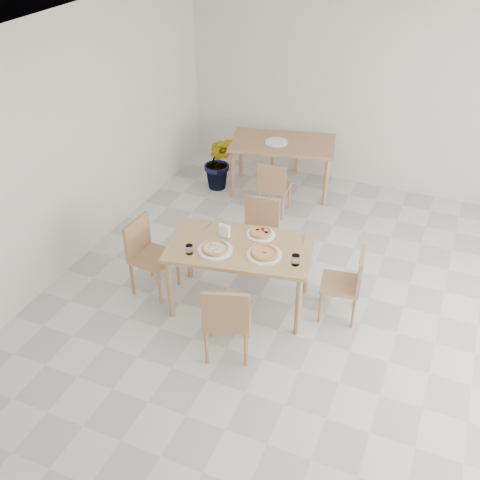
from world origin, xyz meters
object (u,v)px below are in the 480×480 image
at_px(plate_empty, 276,142).
at_px(potted_plant, 220,162).
at_px(main_table, 240,253).
at_px(napkin_holder, 224,231).
at_px(plate_margherita, 264,255).
at_px(tumbler_a, 295,260).
at_px(plate_mushroom, 215,250).
at_px(pizza_margherita, 264,253).
at_px(chair_back_n, 287,134).
at_px(chair_west, 147,251).
at_px(pizza_mushroom, 215,248).
at_px(chair_north, 260,228).
at_px(chair_east, 348,281).
at_px(chair_back_s, 273,185).
at_px(plate_pepperoni, 261,234).
at_px(tumbler_b, 189,249).
at_px(chair_south, 227,317).
at_px(pizza_pepperoni, 261,232).
at_px(second_table, 282,148).

relative_size(plate_empty, potted_plant, 0.38).
bearing_deg(main_table, napkin_holder, 146.54).
xyz_separation_m(plate_margherita, tumbler_a, (0.33, -0.02, 0.04)).
xyz_separation_m(plate_mushroom, pizza_margherita, (0.48, 0.11, 0.02)).
xyz_separation_m(chair_back_n, plate_empty, (0.13, -0.86, 0.25)).
height_order(plate_mushroom, plate_empty, same).
height_order(chair_west, plate_empty, chair_west).
xyz_separation_m(plate_margherita, pizza_mushroom, (-0.48, -0.11, 0.02)).
xyz_separation_m(chair_north, chair_east, (1.18, -0.55, -0.01)).
relative_size(main_table, chair_back_s, 2.04).
bearing_deg(napkin_holder, plate_pepperoni, 29.13).
bearing_deg(tumbler_b, plate_mushroom, 33.23).
xyz_separation_m(chair_east, napkin_holder, (-1.30, -0.15, 0.36)).
xyz_separation_m(chair_south, tumbler_b, (-0.61, 0.46, 0.30)).
relative_size(plate_pepperoni, pizza_pepperoni, 1.06).
xyz_separation_m(plate_mushroom, plate_pepperoni, (0.32, 0.44, 0.00)).
height_order(chair_east, tumbler_a, tumbler_a).
height_order(pizza_mushroom, tumbler_a, tumbler_a).
bearing_deg(pizza_mushroom, main_table, 42.21).
relative_size(plate_mushroom, pizza_mushroom, 1.05).
xyz_separation_m(plate_pepperoni, chair_back_n, (-0.78, 3.13, -0.25)).
xyz_separation_m(pizza_mushroom, tumbler_b, (-0.21, -0.14, 0.02)).
bearing_deg(chair_south, plate_margherita, -115.57).
distance_m(pizza_margherita, pizza_pepperoni, 0.37).
bearing_deg(pizza_pepperoni, chair_back_n, 103.95).
bearing_deg(plate_empty, tumbler_b, -87.75).
bearing_deg(plate_pepperoni, chair_back_s, 105.20).
bearing_deg(pizza_margherita, chair_north, 113.70).
height_order(chair_north, pizza_mushroom, chair_north).
bearing_deg(chair_east, pizza_margherita, -78.07).
height_order(chair_east, tumbler_b, tumbler_b).
xyz_separation_m(plate_mushroom, napkin_holder, (-0.02, 0.27, 0.06)).
bearing_deg(second_table, pizza_pepperoni, -88.85).
bearing_deg(pizza_pepperoni, potted_plant, 124.74).
bearing_deg(second_table, potted_plant, -172.43).
relative_size(chair_south, chair_east, 1.09).
height_order(chair_north, napkin_holder, napkin_holder).
bearing_deg(chair_east, tumbler_a, -64.21).
bearing_deg(pizza_pepperoni, chair_west, -161.13).
distance_m(pizza_margherita, napkin_holder, 0.53).
distance_m(tumbler_a, potted_plant, 3.06).
bearing_deg(chair_back_n, chair_east, -76.81).
bearing_deg(potted_plant, plate_margherita, -56.31).
height_order(chair_back_n, potted_plant, chair_back_n).
relative_size(pizza_margherita, plate_empty, 1.01).
bearing_deg(pizza_margherita, plate_empty, 107.31).
distance_m(chair_north, chair_west, 1.32).
height_order(chair_east, pizza_margherita, pizza_margherita).
xyz_separation_m(tumbler_b, plate_empty, (-0.11, 2.85, -0.04)).
bearing_deg(main_table, chair_back_n, 90.31).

